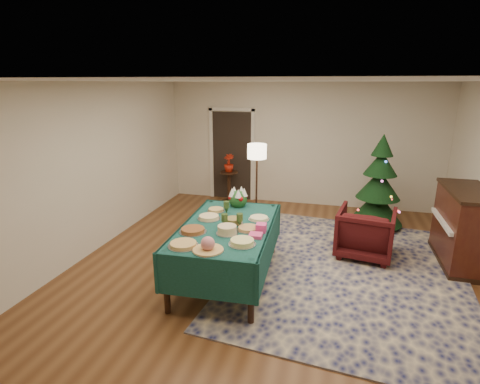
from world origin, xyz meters
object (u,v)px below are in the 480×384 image
(side_table, at_px, (229,188))
(piano, at_px, (463,228))
(gift_box, at_px, (261,228))
(buffet_table, at_px, (227,236))
(christmas_tree, at_px, (379,186))
(potted_plant, at_px, (229,167))
(armchair, at_px, (366,230))
(floor_lamp, at_px, (257,156))

(side_table, bearing_deg, piano, -25.32)
(gift_box, bearing_deg, buffet_table, 166.53)
(buffet_table, xyz_separation_m, christmas_tree, (2.18, 2.64, 0.15))
(potted_plant, bearing_deg, gift_box, -67.34)
(armchair, bearing_deg, buffet_table, 43.01)
(floor_lamp, bearing_deg, gift_box, -76.50)
(buffet_table, height_order, gift_box, gift_box)
(armchair, xyz_separation_m, side_table, (-2.87, 2.12, -0.08))
(gift_box, height_order, piano, piano)
(floor_lamp, relative_size, potted_plant, 3.83)
(christmas_tree, bearing_deg, piano, -48.68)
(gift_box, height_order, christmas_tree, christmas_tree)
(armchair, xyz_separation_m, christmas_tree, (0.28, 1.37, 0.37))
(buffet_table, relative_size, potted_plant, 5.34)
(gift_box, bearing_deg, floor_lamp, 103.50)
(armchair, bearing_deg, gift_box, 53.89)
(gift_box, bearing_deg, armchair, 44.45)
(buffet_table, bearing_deg, armchair, 33.58)
(armchair, bearing_deg, piano, -166.44)
(buffet_table, relative_size, floor_lamp, 1.40)
(armchair, xyz_separation_m, potted_plant, (-2.87, 2.12, 0.41))
(side_table, xyz_separation_m, christmas_tree, (3.15, -0.75, 0.45))
(buffet_table, distance_m, potted_plant, 3.52)
(floor_lamp, bearing_deg, piano, -17.56)
(floor_lamp, bearing_deg, potted_plant, 132.11)
(buffet_table, xyz_separation_m, floor_lamp, (-0.12, 2.45, 0.65))
(buffet_table, height_order, piano, piano)
(gift_box, relative_size, christmas_tree, 0.07)
(buffet_table, distance_m, armchair, 2.30)
(side_table, bearing_deg, armchair, -36.42)
(floor_lamp, distance_m, christmas_tree, 2.36)
(buffet_table, bearing_deg, piano, 22.47)
(gift_box, bearing_deg, piano, 27.88)
(armchair, distance_m, potted_plant, 3.59)
(piano, bearing_deg, gift_box, -152.12)
(armchair, bearing_deg, potted_plant, -26.99)
(floor_lamp, relative_size, piano, 1.13)
(armchair, xyz_separation_m, floor_lamp, (-2.03, 1.18, 0.87))
(potted_plant, bearing_deg, piano, -25.32)
(armchair, relative_size, potted_plant, 2.15)
(floor_lamp, distance_m, piano, 3.66)
(buffet_table, relative_size, christmas_tree, 1.20)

